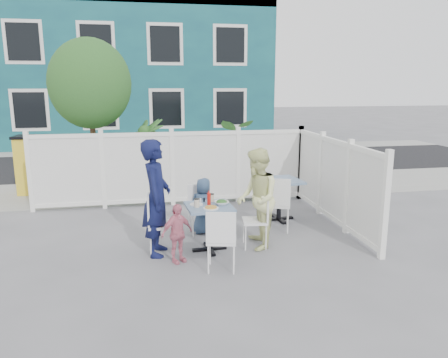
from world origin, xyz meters
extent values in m
plane|color=slate|center=(0.00, 0.00, 0.00)|extent=(80.00, 80.00, 0.00)
cube|color=gray|center=(0.00, 3.80, 0.01)|extent=(24.00, 2.60, 0.01)
cube|color=black|center=(0.00, 7.50, 0.00)|extent=(24.00, 5.00, 0.01)
cube|color=gray|center=(0.00, 10.60, 0.01)|extent=(24.00, 1.60, 0.01)
cube|color=#164B58|center=(-0.50, 14.00, 3.00)|extent=(11.00, 6.00, 6.00)
cube|color=black|center=(-3.00, 11.02, 1.60)|extent=(1.20, 0.04, 1.40)
cube|color=black|center=(1.00, 11.02, 1.60)|extent=(1.20, 0.04, 1.40)
cube|color=black|center=(-3.00, 11.02, 4.10)|extent=(1.20, 0.04, 1.40)
cube|color=black|center=(1.00, 11.02, 4.10)|extent=(1.20, 0.04, 1.40)
cube|color=white|center=(0.10, 2.40, 0.82)|extent=(5.80, 0.04, 1.40)
cube|color=white|center=(0.10, 2.40, 1.56)|extent=(5.86, 0.08, 0.08)
cube|color=white|center=(0.10, 2.40, 0.06)|extent=(5.86, 0.08, 0.12)
cube|color=white|center=(3.00, 0.60, 0.82)|extent=(0.04, 3.60, 1.40)
cube|color=white|center=(3.00, 0.60, 1.56)|extent=(0.08, 3.66, 0.08)
cube|color=white|center=(3.00, 0.60, 0.06)|extent=(0.08, 3.66, 0.12)
cylinder|color=#382316|center=(-1.60, 3.30, 1.20)|extent=(0.12, 0.12, 2.40)
ellipsoid|color=#255120|center=(-1.60, 3.30, 2.60)|extent=(1.80, 1.62, 1.98)
cube|color=gold|center=(-3.08, 4.00, 0.67)|extent=(0.78, 0.59, 1.35)
imported|color=#255120|center=(-0.45, 3.10, 0.91)|extent=(1.40, 1.40, 1.82)
imported|color=#255120|center=(1.80, 3.00, 0.86)|extent=(1.94, 1.82, 1.72)
cube|color=#435879|center=(0.48, -0.38, 0.72)|extent=(0.75, 0.75, 0.04)
cylinder|color=black|center=(0.48, -0.38, 0.36)|extent=(0.08, 0.08, 0.68)
cube|color=black|center=(0.48, -0.38, 0.02)|extent=(0.56, 0.12, 0.04)
cube|color=black|center=(0.48, -0.38, 0.02)|extent=(0.12, 0.56, 0.04)
cube|color=#435879|center=(2.05, 0.93, 0.79)|extent=(0.85, 0.85, 0.04)
cylinder|color=black|center=(2.05, 0.93, 0.39)|extent=(0.09, 0.09, 0.74)
cube|color=black|center=(2.05, 0.93, 0.02)|extent=(0.61, 0.16, 0.04)
cube|color=black|center=(2.05, 0.93, 0.02)|extent=(0.16, 0.61, 0.04)
cube|color=white|center=(-0.26, -0.35, 0.46)|extent=(0.43, 0.45, 0.04)
cube|color=white|center=(-0.45, -0.34, 0.72)|extent=(0.05, 0.43, 0.46)
cylinder|color=white|center=(-0.08, -0.18, 0.23)|extent=(0.02, 0.02, 0.46)
cylinder|color=white|center=(-0.10, -0.54, 0.23)|extent=(0.02, 0.02, 0.46)
cylinder|color=white|center=(-0.43, -0.16, 0.23)|extent=(0.02, 0.02, 0.46)
cylinder|color=white|center=(-0.44, -0.53, 0.23)|extent=(0.02, 0.02, 0.46)
cube|color=white|center=(1.23, -0.34, 0.43)|extent=(0.44, 0.45, 0.04)
cube|color=white|center=(1.41, -0.37, 0.67)|extent=(0.08, 0.40, 0.43)
cylinder|color=white|center=(1.04, -0.49, 0.22)|extent=(0.02, 0.02, 0.43)
cylinder|color=white|center=(1.09, -0.15, 0.22)|extent=(0.02, 0.02, 0.43)
cylinder|color=white|center=(1.37, -0.54, 0.22)|extent=(0.02, 0.02, 0.43)
cylinder|color=white|center=(1.41, -0.19, 0.22)|extent=(0.02, 0.02, 0.43)
cube|color=white|center=(0.45, 0.41, 0.42)|extent=(0.42, 0.40, 0.04)
cube|color=white|center=(0.44, 0.58, 0.65)|extent=(0.39, 0.05, 0.42)
cylinder|color=white|center=(0.63, 0.26, 0.21)|extent=(0.02, 0.02, 0.42)
cylinder|color=white|center=(0.29, 0.24, 0.21)|extent=(0.02, 0.02, 0.42)
cylinder|color=white|center=(0.61, 0.58, 0.21)|extent=(0.02, 0.02, 0.42)
cylinder|color=white|center=(0.27, 0.55, 0.21)|extent=(0.02, 0.02, 0.42)
cube|color=white|center=(0.54, -1.13, 0.44)|extent=(0.49, 0.47, 0.04)
cube|color=white|center=(0.50, -1.32, 0.69)|extent=(0.41, 0.12, 0.44)
cylinder|color=white|center=(0.40, -0.93, 0.22)|extent=(0.02, 0.02, 0.44)
cylinder|color=white|center=(0.75, -1.01, 0.22)|extent=(0.02, 0.02, 0.44)
cylinder|color=white|center=(0.33, -1.26, 0.22)|extent=(0.02, 0.02, 0.44)
cylinder|color=white|center=(0.68, -1.34, 0.22)|extent=(0.02, 0.02, 0.44)
cube|color=white|center=(1.83, 0.37, 0.49)|extent=(0.57, 0.55, 0.04)
cube|color=white|center=(1.77, 0.17, 0.76)|extent=(0.44, 0.17, 0.49)
cylinder|color=white|center=(1.70, 0.60, 0.24)|extent=(0.03, 0.03, 0.49)
cylinder|color=white|center=(2.07, 0.48, 0.24)|extent=(0.03, 0.03, 0.49)
cylinder|color=white|center=(1.59, 0.25, 0.24)|extent=(0.03, 0.03, 0.49)
cylinder|color=white|center=(1.96, 0.13, 0.24)|extent=(0.03, 0.03, 0.49)
imported|color=#0E133A|center=(-0.33, -0.37, 0.90)|extent=(0.53, 0.72, 1.80)
imported|color=#DBE659|center=(1.25, -0.38, 0.81)|extent=(0.70, 0.85, 1.62)
imported|color=navy|center=(0.50, 0.43, 0.50)|extent=(0.58, 0.49, 1.01)
imported|color=#D7758C|center=(-0.06, -0.76, 0.45)|extent=(0.57, 0.44, 0.90)
cylinder|color=white|center=(0.48, -0.56, 0.75)|extent=(0.24, 0.24, 0.01)
cylinder|color=white|center=(0.29, -0.31, 0.75)|extent=(0.21, 0.21, 0.01)
imported|color=white|center=(0.68, -0.37, 0.77)|extent=(0.23, 0.23, 0.06)
cylinder|color=beige|center=(0.28, -0.43, 0.80)|extent=(0.08, 0.08, 0.12)
cylinder|color=beige|center=(0.55, -0.17, 0.80)|extent=(0.08, 0.08, 0.12)
cylinder|color=#B5140D|center=(0.48, -0.34, 0.84)|extent=(0.06, 0.06, 0.19)
cylinder|color=white|center=(0.37, -0.16, 0.77)|extent=(0.03, 0.03, 0.06)
cylinder|color=black|center=(0.43, -0.15, 0.77)|extent=(0.03, 0.03, 0.07)
camera|label=1|loc=(-0.50, -6.88, 2.62)|focal=35.00mm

